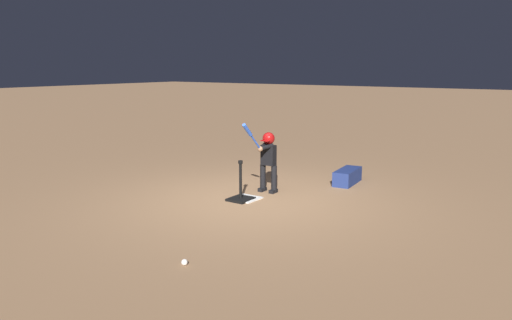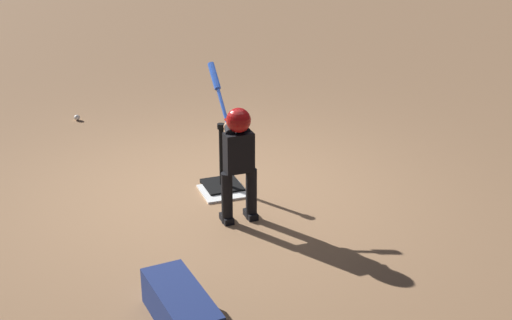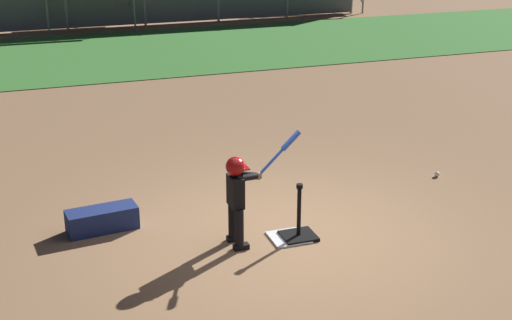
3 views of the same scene
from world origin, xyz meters
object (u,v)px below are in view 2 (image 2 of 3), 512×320
batting_tee (222,178)px  batter_child (237,149)px  equipment_bag (181,309)px  baseball (77,118)px

batting_tee → batter_child: (-0.71, 0.07, 0.59)m
batting_tee → batter_child: bearing=174.3°
batting_tee → equipment_bag: batting_tee is taller
batter_child → baseball: batter_child is taller
equipment_bag → batting_tee: bearing=-30.4°
baseball → equipment_bag: size_ratio=0.09×
batter_child → baseball: size_ratio=17.80×
batter_child → equipment_bag: bearing=147.8°
batter_child → batting_tee: bearing=-5.7°
equipment_bag → batter_child: bearing=-38.2°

